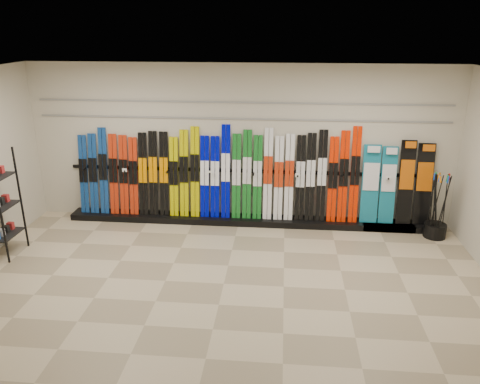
{
  "coord_description": "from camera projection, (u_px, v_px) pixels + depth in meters",
  "views": [
    {
      "loc": [
        0.81,
        -6.03,
        3.64
      ],
      "look_at": [
        0.15,
        1.0,
        1.1
      ],
      "focal_mm": 35.0,
      "sensor_mm": 36.0,
      "label": 1
    }
  ],
  "objects": [
    {
      "name": "snowboards",
      "position": [
        397.0,
        184.0,
        8.61
      ],
      "size": [
        1.27,
        0.24,
        1.56
      ],
      "color": "#14728C",
      "rests_on": "ski_rack_base"
    },
    {
      "name": "slatwall_rail_1",
      "position": [
        240.0,
        102.0,
        8.5
      ],
      "size": [
        7.6,
        0.02,
        0.03
      ],
      "primitive_type": "cube",
      "color": "gray",
      "rests_on": "back_wall"
    },
    {
      "name": "back_wall",
      "position": [
        240.0,
        145.0,
        8.79
      ],
      "size": [
        8.0,
        0.0,
        8.0
      ],
      "primitive_type": "plane",
      "rotation": [
        1.57,
        0.0,
        0.0
      ],
      "color": "beige",
      "rests_on": "floor"
    },
    {
      "name": "skis",
      "position": [
        217.0,
        175.0,
        8.88
      ],
      "size": [
        5.38,
        0.28,
        1.78
      ],
      "color": "navy",
      "rests_on": "ski_rack_base"
    },
    {
      "name": "ceiling",
      "position": [
        221.0,
        78.0,
        5.94
      ],
      "size": [
        8.0,
        8.0,
        0.0
      ],
      "primitive_type": "plane",
      "rotation": [
        3.14,
        0.0,
        0.0
      ],
      "color": "silver",
      "rests_on": "back_wall"
    },
    {
      "name": "pole_bin",
      "position": [
        435.0,
        230.0,
        8.46
      ],
      "size": [
        0.39,
        0.39,
        0.25
      ],
      "primitive_type": "cylinder",
      "color": "black",
      "rests_on": "floor"
    },
    {
      "name": "slatwall_rail_0",
      "position": [
        240.0,
        119.0,
        8.6
      ],
      "size": [
        7.6,
        0.02,
        0.03
      ],
      "primitive_type": "cube",
      "color": "gray",
      "rests_on": "back_wall"
    },
    {
      "name": "ski_poles",
      "position": [
        437.0,
        206.0,
        8.26
      ],
      "size": [
        0.31,
        0.35,
        1.18
      ],
      "color": "black",
      "rests_on": "pole_bin"
    },
    {
      "name": "ski_rack_base",
      "position": [
        250.0,
        220.0,
        9.05
      ],
      "size": [
        8.0,
        0.4,
        0.12
      ],
      "primitive_type": "cube",
      "color": "black",
      "rests_on": "floor"
    },
    {
      "name": "floor",
      "position": [
        224.0,
        284.0,
        6.96
      ],
      "size": [
        8.0,
        8.0,
        0.0
      ],
      "primitive_type": "plane",
      "color": "gray",
      "rests_on": "ground"
    }
  ]
}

